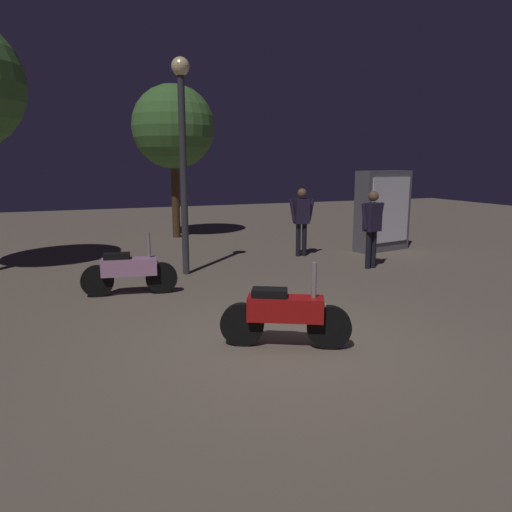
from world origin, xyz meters
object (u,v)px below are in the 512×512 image
(person_rider_beside, at_px, (372,222))
(streetlamp_near, at_px, (182,137))
(motorcycle_pink_parked_left, at_px, (129,271))
(person_bystander_far, at_px, (302,216))
(motorcycle_red_foreground, at_px, (285,314))
(kiosk_billboard, at_px, (383,211))

(person_rider_beside, xyz_separation_m, streetlamp_near, (-3.94, 0.95, 1.78))
(person_rider_beside, relative_size, streetlamp_near, 0.39)
(motorcycle_pink_parked_left, relative_size, person_bystander_far, 0.98)
(motorcycle_red_foreground, distance_m, person_rider_beside, 5.17)
(person_bystander_far, bearing_deg, motorcycle_red_foreground, -22.33)
(motorcycle_pink_parked_left, bearing_deg, kiosk_billboard, 25.93)
(motorcycle_pink_parked_left, xyz_separation_m, kiosk_billboard, (6.82, 2.04, 0.61))
(motorcycle_red_foreground, bearing_deg, streetlamp_near, 119.92)
(person_rider_beside, bearing_deg, kiosk_billboard, 126.76)
(person_rider_beside, bearing_deg, person_bystander_far, -168.26)
(motorcycle_pink_parked_left, height_order, kiosk_billboard, kiosk_billboard)
(motorcycle_pink_parked_left, xyz_separation_m, person_bystander_far, (4.46, 2.11, 0.57))
(motorcycle_pink_parked_left, distance_m, kiosk_billboard, 7.15)
(person_bystander_far, bearing_deg, kiosk_billboard, 94.80)
(motorcycle_pink_parked_left, height_order, streetlamp_near, streetlamp_near)
(motorcycle_red_foreground, height_order, person_rider_beside, person_rider_beside)
(streetlamp_near, bearing_deg, person_rider_beside, -13.60)
(motorcycle_red_foreground, bearing_deg, person_rider_beside, 70.62)
(person_rider_beside, distance_m, streetlamp_near, 4.43)
(motorcycle_pink_parked_left, bearing_deg, motorcycle_red_foreground, -55.76)
(person_rider_beside, height_order, kiosk_billboard, kiosk_billboard)
(motorcycle_pink_parked_left, xyz_separation_m, person_rider_beside, (5.25, 0.28, 0.58))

